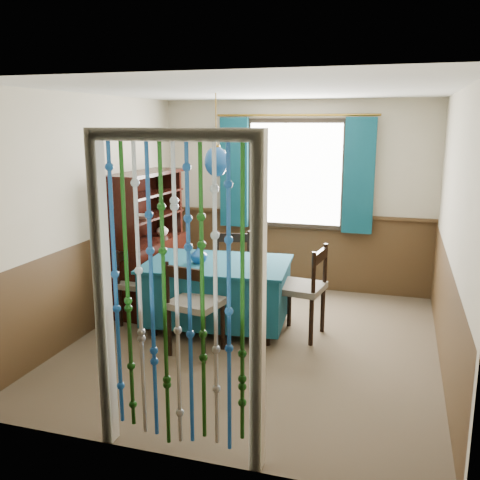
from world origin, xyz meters
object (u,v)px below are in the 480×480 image
(bowl_shelf, at_px, (143,216))
(dining_table, at_px, (218,290))
(chair_near, at_px, (194,305))
(vase_table, at_px, (199,255))
(pendant_lamp, at_px, (216,161))
(chair_right, at_px, (303,289))
(vase_sideboard, at_px, (162,229))
(chair_far, at_px, (232,269))
(chair_left, at_px, (138,283))
(sideboard, at_px, (148,260))

(bowl_shelf, bearing_deg, dining_table, -13.64)
(chair_near, xyz_separation_m, vase_table, (-0.20, 0.64, 0.32))
(pendant_lamp, bearing_deg, chair_right, 1.77)
(bowl_shelf, height_order, vase_sideboard, bowl_shelf)
(chair_far, bearing_deg, pendant_lamp, 81.43)
(pendant_lamp, bearing_deg, vase_sideboard, 142.70)
(dining_table, bearing_deg, chair_near, -94.25)
(chair_far, relative_size, chair_right, 0.95)
(chair_near, distance_m, chair_left, 1.08)
(chair_near, distance_m, pendant_lamp, 1.50)
(dining_table, bearing_deg, sideboard, 151.69)
(chair_left, height_order, vase_sideboard, vase_sideboard)
(chair_near, distance_m, bowl_shelf, 1.53)
(dining_table, bearing_deg, pendant_lamp, -31.76)
(chair_left, relative_size, sideboard, 0.52)
(dining_table, height_order, chair_far, chair_far)
(dining_table, relative_size, chair_near, 1.73)
(chair_right, bearing_deg, chair_left, 103.07)
(sideboard, xyz_separation_m, pendant_lamp, (1.05, -0.45, 1.24))
(chair_far, xyz_separation_m, sideboard, (-1.02, -0.18, 0.08))
(chair_left, distance_m, pendant_lamp, 1.63)
(bowl_shelf, bearing_deg, chair_far, 21.88)
(chair_far, xyz_separation_m, pendant_lamp, (0.04, -0.63, 1.32))
(chair_far, xyz_separation_m, chair_right, (0.97, -0.60, 0.02))
(vase_table, xyz_separation_m, bowl_shelf, (-0.81, 0.31, 0.33))
(chair_left, distance_m, chair_right, 1.83)
(chair_left, height_order, sideboard, sideboard)
(sideboard, distance_m, bowl_shelf, 0.61)
(chair_far, distance_m, vase_table, 0.79)
(chair_right, relative_size, vase_table, 5.62)
(vase_table, height_order, bowl_shelf, bowl_shelf)
(chair_near, distance_m, chair_right, 1.19)
(vase_sideboard, bearing_deg, sideboard, -101.04)
(chair_far, distance_m, pendant_lamp, 1.46)
(chair_near, relative_size, sideboard, 0.57)
(sideboard, bearing_deg, chair_far, 13.14)
(chair_left, bearing_deg, dining_table, 101.00)
(sideboard, bearing_deg, bowl_shelf, -70.65)
(chair_far, height_order, chair_left, chair_far)
(chair_far, distance_m, sideboard, 1.04)
(vase_table, distance_m, vase_sideboard, 1.16)
(chair_left, xyz_separation_m, pendant_lamp, (0.89, 0.13, 1.36))
(chair_left, bearing_deg, chair_far, 134.24)
(chair_near, distance_m, sideboard, 1.58)
(chair_right, xyz_separation_m, sideboard, (-1.99, 0.42, 0.06))
(chair_near, xyz_separation_m, chair_left, (-0.90, 0.59, -0.04))
(chair_right, distance_m, pendant_lamp, 1.60)
(chair_far, relative_size, sideboard, 0.57)
(dining_table, xyz_separation_m, bowl_shelf, (-0.99, 0.24, 0.72))
(bowl_shelf, bearing_deg, sideboard, 106.03)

